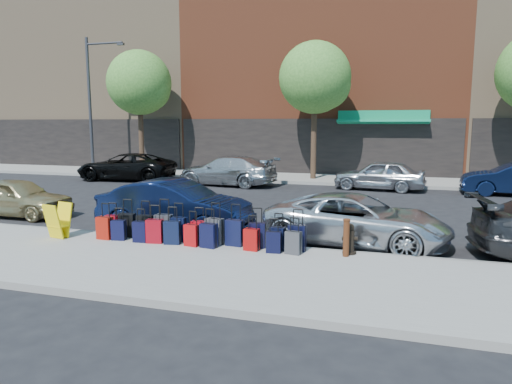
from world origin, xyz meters
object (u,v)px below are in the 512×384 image
(tree_center, at_px, (318,80))
(fire_hydrant, at_px, (350,240))
(car_far_1, at_px, (227,171))
(suitcase_front_5, at_px, (199,232))
(car_near_1, at_px, (175,206))
(bollard, at_px, (346,237))
(display_rack, at_px, (58,221))
(car_far_2, at_px, (379,175))
(car_far_0, at_px, (126,167))
(car_near_2, at_px, (357,219))
(tree_left, at_px, (141,84))
(streetlight, at_px, (92,97))
(car_near_0, at_px, (16,197))

(tree_center, xyz_separation_m, fire_hydrant, (3.10, -14.20, -4.93))
(car_far_1, bearing_deg, suitcase_front_5, 24.56)
(car_near_1, bearing_deg, car_far_1, 14.17)
(suitcase_front_5, xyz_separation_m, bollard, (3.65, -0.13, 0.16))
(display_rack, distance_m, car_near_1, 3.16)
(fire_hydrant, distance_m, car_far_2, 11.78)
(tree_center, xyz_separation_m, car_far_0, (-10.16, -2.53, -4.66))
(fire_hydrant, bearing_deg, suitcase_front_5, 169.79)
(fire_hydrant, xyz_separation_m, car_far_2, (0.31, 11.77, 0.24))
(car_near_2, bearing_deg, tree_left, 54.86)
(streetlight, height_order, car_far_0, streetlight)
(car_near_2, relative_size, car_far_2, 1.12)
(car_far_1, bearing_deg, car_far_0, -85.96)
(streetlight, distance_m, fire_hydrant, 21.76)
(tree_center, relative_size, car_near_2, 1.54)
(display_rack, bearing_deg, car_near_1, 54.66)
(car_near_2, bearing_deg, display_rack, 114.04)
(streetlight, xyz_separation_m, car_near_2, (16.58, -12.03, -4.01))
(streetlight, relative_size, car_far_0, 1.49)
(car_far_1, bearing_deg, display_rack, 6.39)
(car_near_2, height_order, car_far_0, car_far_0)
(suitcase_front_5, height_order, fire_hydrant, suitcase_front_5)
(display_rack, xyz_separation_m, car_near_2, (7.48, 2.17, 0.06))
(bollard, bearing_deg, display_rack, -176.51)
(tree_left, bearing_deg, bollard, -46.86)
(suitcase_front_5, bearing_deg, tree_left, 115.79)
(car_near_2, bearing_deg, suitcase_front_5, 120.83)
(car_near_1, bearing_deg, tree_center, -6.58)
(car_near_1, bearing_deg, suitcase_front_5, -135.23)
(tree_left, height_order, bollard, tree_left)
(car_near_0, bearing_deg, car_near_2, -92.42)
(tree_center, relative_size, car_far_2, 1.73)
(tree_center, height_order, car_near_0, tree_center)
(fire_hydrant, distance_m, display_rack, 7.47)
(display_rack, bearing_deg, tree_center, 84.72)
(car_near_1, relative_size, car_far_0, 0.84)
(tree_center, distance_m, car_near_2, 13.95)
(car_far_1, height_order, car_far_2, car_far_1)
(tree_center, xyz_separation_m, car_far_1, (-4.06, -2.92, -4.67))
(tree_center, relative_size, bollard, 8.46)
(car_far_0, bearing_deg, tree_center, 99.96)
(car_near_0, height_order, car_far_0, car_far_0)
(suitcase_front_5, height_order, car_far_0, car_far_0)
(display_rack, distance_m, car_far_1, 11.98)
(car_near_2, height_order, car_far_2, car_far_2)
(streetlight, relative_size, fire_hydrant, 11.26)
(car_near_2, bearing_deg, car_far_2, 6.42)
(car_near_0, relative_size, car_far_0, 0.72)
(bollard, distance_m, car_near_1, 5.39)
(car_far_1, relative_size, car_far_2, 1.23)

